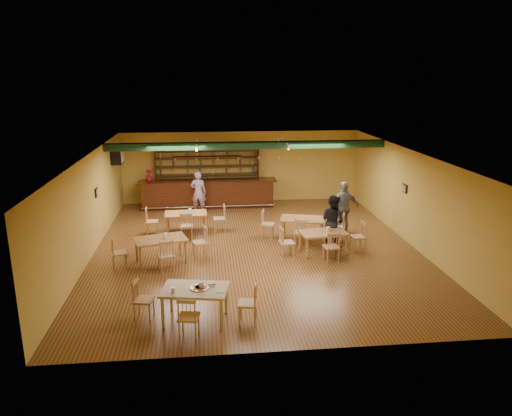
{
  "coord_description": "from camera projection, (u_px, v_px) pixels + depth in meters",
  "views": [
    {
      "loc": [
        -1.54,
        -14.5,
        5.32
      ],
      "look_at": [
        0.07,
        0.6,
        1.15
      ],
      "focal_mm": 34.29,
      "sensor_mm": 36.0,
      "label": 1
    }
  ],
  "objects": [
    {
      "name": "near_table",
      "position": [
        195.0,
        304.0,
        10.84
      ],
      "size": [
        1.58,
        1.16,
        0.77
      ],
      "primitive_type": "cube",
      "rotation": [
        0.0,
        0.0,
        -0.18
      ],
      "color": "tan",
      "rests_on": "ground"
    },
    {
      "name": "ac_unit",
      "position": [
        117.0,
        156.0,
        18.38
      ],
      "size": [
        0.34,
        0.7,
        0.48
      ],
      "primitive_type": "cube",
      "color": "silver",
      "rests_on": "wall_left"
    },
    {
      "name": "dining_table_b",
      "position": [
        302.0,
        229.0,
        16.23
      ],
      "size": [
        1.62,
        1.22,
        0.72
      ],
      "primitive_type": "cube",
      "rotation": [
        0.0,
        0.0,
        -0.27
      ],
      "color": "#915933",
      "rests_on": "ground"
    },
    {
      "name": "napkin_stack",
      "position": [
        211.0,
        283.0,
        10.97
      ],
      "size": [
        0.22,
        0.17,
        0.03
      ],
      "primitive_type": "cube",
      "rotation": [
        0.0,
        0.0,
        0.12
      ],
      "color": "white",
      "rests_on": "near_table"
    },
    {
      "name": "patron_bar",
      "position": [
        198.0,
        192.0,
        19.21
      ],
      "size": [
        0.67,
        0.5,
        1.67
      ],
      "primitive_type": "imported",
      "rotation": [
        0.0,
        0.0,
        2.96
      ],
      "color": "#8C49A0",
      "rests_on": "ground"
    },
    {
      "name": "dining_table_a",
      "position": [
        186.0,
        223.0,
        16.88
      ],
      "size": [
        1.46,
        0.92,
        0.71
      ],
      "primitive_type": "cube",
      "rotation": [
        0.0,
        0.0,
        0.05
      ],
      "color": "#915933",
      "rests_on": "ground"
    },
    {
      "name": "poinsettia",
      "position": [
        149.0,
        176.0,
        19.66
      ],
      "size": [
        0.35,
        0.35,
        0.49
      ],
      "primitive_type": "imported",
      "rotation": [
        0.0,
        0.0,
        0.35
      ],
      "color": "#A70F1F",
      "rests_on": "bar_counter"
    },
    {
      "name": "track_rail_left",
      "position": [
        197.0,
        142.0,
        17.77
      ],
      "size": [
        0.05,
        2.5,
        0.05
      ],
      "primitive_type": "cube",
      "color": "silver",
      "rests_on": "ceiling"
    },
    {
      "name": "parmesan_shaker",
      "position": [
        173.0,
        290.0,
        10.53
      ],
      "size": [
        0.09,
        0.09,
        0.11
      ],
      "primitive_type": "cylinder",
      "rotation": [
        0.0,
        0.0,
        -0.18
      ],
      "color": "#EAE5C6",
      "rests_on": "near_table"
    },
    {
      "name": "pizza_tray",
      "position": [
        199.0,
        288.0,
        10.74
      ],
      "size": [
        0.48,
        0.48,
        0.01
      ],
      "primitive_type": "cylinder",
      "rotation": [
        0.0,
        0.0,
        -0.22
      ],
      "color": "silver",
      "rests_on": "near_table"
    },
    {
      "name": "dining_table_c",
      "position": [
        161.0,
        250.0,
        14.22
      ],
      "size": [
        1.65,
        1.24,
        0.73
      ],
      "primitive_type": "cube",
      "rotation": [
        0.0,
        0.0,
        0.28
      ],
      "color": "#915933",
      "rests_on": "ground"
    },
    {
      "name": "pizza_server",
      "position": [
        206.0,
        286.0,
        10.81
      ],
      "size": [
        0.33,
        0.16,
        0.0
      ],
      "primitive_type": "cube",
      "rotation": [
        0.0,
        0.0,
        -0.23
      ],
      "color": "silver",
      "rests_on": "pizza_tray"
    },
    {
      "name": "patron_right_a",
      "position": [
        333.0,
        221.0,
        15.41
      ],
      "size": [
        1.0,
        1.04,
        1.69
      ],
      "primitive_type": "imported",
      "rotation": [
        0.0,
        0.0,
        2.2
      ],
      "color": "black",
      "rests_on": "ground"
    },
    {
      "name": "back_bar_hutch",
      "position": [
        208.0,
        177.0,
        20.56
      ],
      "size": [
        4.35,
        0.4,
        2.28
      ],
      "primitive_type": "cube",
      "color": "#33180A",
      "rests_on": "ground"
    },
    {
      "name": "ceiling_beam",
      "position": [
        247.0,
        145.0,
        17.4
      ],
      "size": [
        10.0,
        0.3,
        0.25
      ],
      "primitive_type": "cube",
      "color": "black",
      "rests_on": "ceiling"
    },
    {
      "name": "floor",
      "position": [
        256.0,
        248.0,
        15.47
      ],
      "size": [
        12.0,
        12.0,
        0.0
      ],
      "primitive_type": "plane",
      "color": "#572E18",
      "rests_on": "ground"
    },
    {
      "name": "picture_right",
      "position": [
        405.0,
        188.0,
        16.01
      ],
      "size": [
        0.04,
        0.34,
        0.28
      ],
      "primitive_type": "cube",
      "color": "black",
      "rests_on": "wall_right"
    },
    {
      "name": "picture_left",
      "position": [
        97.0,
        192.0,
        15.47
      ],
      "size": [
        0.04,
        0.34,
        0.28
      ],
      "primitive_type": "cube",
      "color": "black",
      "rests_on": "wall_left"
    },
    {
      "name": "side_plate",
      "position": [
        221.0,
        291.0,
        10.59
      ],
      "size": [
        0.26,
        0.26,
        0.01
      ],
      "primitive_type": "cylinder",
      "rotation": [
        0.0,
        0.0,
        -0.18
      ],
      "color": "white",
      "rests_on": "near_table"
    },
    {
      "name": "patron_right_b",
      "position": [
        344.0,
        207.0,
        16.79
      ],
      "size": [
        1.1,
        0.59,
        1.79
      ],
      "primitive_type": "imported",
      "rotation": [
        0.0,
        0.0,
        3.29
      ],
      "color": "gray",
      "rests_on": "ground"
    },
    {
      "name": "track_rail_right",
      "position": [
        284.0,
        141.0,
        18.1
      ],
      "size": [
        0.05,
        2.5,
        0.05
      ],
      "primitive_type": "cube",
      "color": "silver",
      "rests_on": "ceiling"
    },
    {
      "name": "dining_table_d",
      "position": [
        323.0,
        243.0,
        14.9
      ],
      "size": [
        1.49,
        1.01,
        0.7
      ],
      "primitive_type": "cube",
      "rotation": [
        0.0,
        0.0,
        0.13
      ],
      "color": "#915933",
      "rests_on": "ground"
    },
    {
      "name": "bar_counter",
      "position": [
        208.0,
        194.0,
        20.11
      ],
      "size": [
        5.62,
        0.85,
        1.13
      ],
      "primitive_type": "cube",
      "color": "#33180A",
      "rests_on": "ground"
    }
  ]
}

